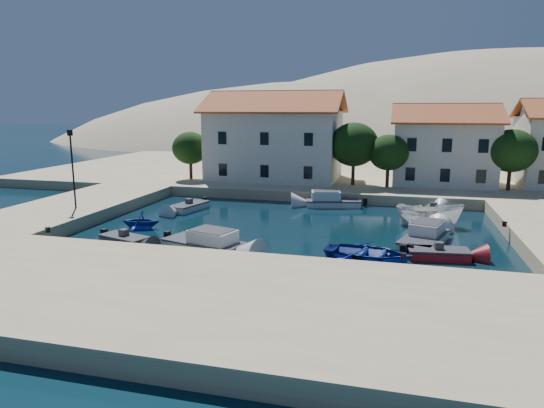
{
  "coord_description": "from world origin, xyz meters",
  "views": [
    {
      "loc": [
        7.47,
        -24.97,
        8.98
      ],
      "look_at": [
        -1.32,
        8.69,
        2.0
      ],
      "focal_mm": 32.0,
      "sensor_mm": 36.0,
      "label": 1
    }
  ],
  "objects_px": {
    "cabin_cruiser_east": "(424,238)",
    "rowboat_south": "(368,259)",
    "lamppost": "(72,161)",
    "cabin_cruiser_south": "(204,243)",
    "building_left": "(275,135)",
    "boat_east": "(429,226)",
    "building_mid": "(443,143)"
  },
  "relations": [
    {
      "from": "building_left",
      "to": "cabin_cruiser_east",
      "type": "height_order",
      "value": "building_left"
    },
    {
      "from": "building_left",
      "to": "building_mid",
      "type": "bearing_deg",
      "value": 3.18
    },
    {
      "from": "lamppost",
      "to": "boat_east",
      "type": "relative_size",
      "value": 1.25
    },
    {
      "from": "boat_east",
      "to": "building_left",
      "type": "bearing_deg",
      "value": 45.06
    },
    {
      "from": "lamppost",
      "to": "cabin_cruiser_east",
      "type": "height_order",
      "value": "lamppost"
    },
    {
      "from": "building_left",
      "to": "boat_east",
      "type": "height_order",
      "value": "building_left"
    },
    {
      "from": "cabin_cruiser_south",
      "to": "boat_east",
      "type": "distance_m",
      "value": 17.69
    },
    {
      "from": "building_mid",
      "to": "lamppost",
      "type": "bearing_deg",
      "value": -144.55
    },
    {
      "from": "building_mid",
      "to": "lamppost",
      "type": "height_order",
      "value": "building_mid"
    },
    {
      "from": "building_left",
      "to": "lamppost",
      "type": "relative_size",
      "value": 2.36
    },
    {
      "from": "rowboat_south",
      "to": "cabin_cruiser_east",
      "type": "relative_size",
      "value": 0.89
    },
    {
      "from": "building_left",
      "to": "rowboat_south",
      "type": "bearing_deg",
      "value": -63.93
    },
    {
      "from": "building_mid",
      "to": "cabin_cruiser_east",
      "type": "height_order",
      "value": "building_mid"
    },
    {
      "from": "cabin_cruiser_south",
      "to": "cabin_cruiser_east",
      "type": "bearing_deg",
      "value": 36.78
    },
    {
      "from": "boat_east",
      "to": "cabin_cruiser_east",
      "type": "bearing_deg",
      "value": 171.5
    },
    {
      "from": "lamppost",
      "to": "building_left",
      "type": "bearing_deg",
      "value": 60.1
    },
    {
      "from": "building_left",
      "to": "cabin_cruiser_south",
      "type": "height_order",
      "value": "building_left"
    },
    {
      "from": "building_mid",
      "to": "cabin_cruiser_east",
      "type": "bearing_deg",
      "value": -96.96
    },
    {
      "from": "building_left",
      "to": "cabin_cruiser_south",
      "type": "distance_m",
      "value": 25.9
    },
    {
      "from": "building_mid",
      "to": "rowboat_south",
      "type": "xyz_separation_m",
      "value": [
        -5.99,
        -25.55,
        -5.22
      ]
    },
    {
      "from": "building_left",
      "to": "building_mid",
      "type": "height_order",
      "value": "building_left"
    },
    {
      "from": "cabin_cruiser_east",
      "to": "rowboat_south",
      "type": "bearing_deg",
      "value": 158.35
    },
    {
      "from": "building_left",
      "to": "cabin_cruiser_east",
      "type": "relative_size",
      "value": 2.53
    },
    {
      "from": "lamppost",
      "to": "cabin_cruiser_south",
      "type": "xyz_separation_m",
      "value": [
        13.23,
        -5.26,
        -4.28
      ]
    },
    {
      "from": "boat_east",
      "to": "rowboat_south",
      "type": "bearing_deg",
      "value": 155.47
    },
    {
      "from": "building_left",
      "to": "boat_east",
      "type": "relative_size",
      "value": 2.95
    },
    {
      "from": "lamppost",
      "to": "boat_east",
      "type": "bearing_deg",
      "value": 10.64
    },
    {
      "from": "building_left",
      "to": "boat_east",
      "type": "distance_m",
      "value": 22.62
    },
    {
      "from": "cabin_cruiser_south",
      "to": "building_mid",
      "type": "bearing_deg",
      "value": 75.33
    },
    {
      "from": "lamppost",
      "to": "cabin_cruiser_south",
      "type": "bearing_deg",
      "value": -21.68
    },
    {
      "from": "building_mid",
      "to": "building_left",
      "type": "bearing_deg",
      "value": -176.82
    },
    {
      "from": "rowboat_south",
      "to": "boat_east",
      "type": "distance_m",
      "value": 10.51
    }
  ]
}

